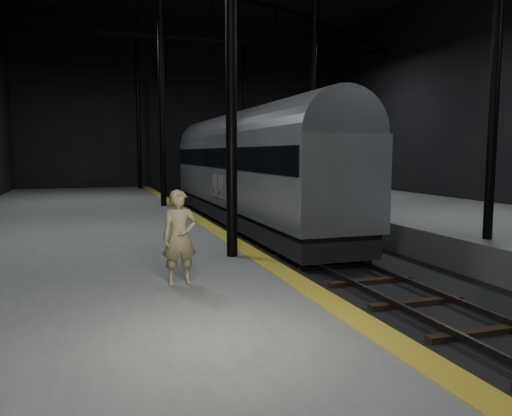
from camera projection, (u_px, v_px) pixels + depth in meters
name	position (u px, v px, depth m)	size (l,w,h in m)	color
ground	(308.00, 255.00, 17.03)	(44.00, 44.00, 0.00)	black
platform_left	(75.00, 254.00, 14.65)	(9.00, 43.80, 1.00)	#545451
platform_right	(486.00, 230.00, 19.30)	(9.00, 43.80, 1.00)	#545451
tactile_strip	(215.00, 230.00, 15.91)	(0.50, 43.80, 0.01)	#97671B
track	(308.00, 253.00, 17.02)	(2.40, 43.00, 0.24)	#3F3328
train	(246.00, 163.00, 23.56)	(2.97, 19.86, 5.31)	#A0A2A8
woman	(180.00, 237.00, 9.29)	(0.65, 0.43, 1.78)	tan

